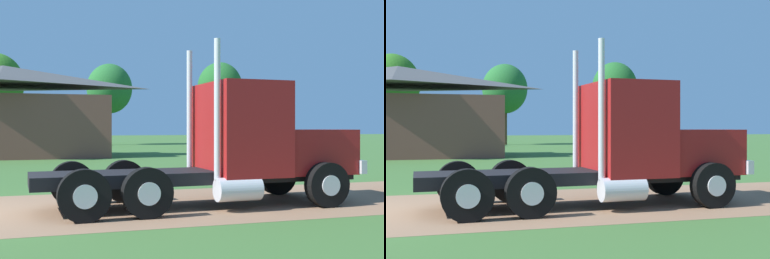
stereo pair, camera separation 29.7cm
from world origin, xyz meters
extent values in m
cube|color=black|center=(4.97, -0.39, 0.71)|extent=(7.55, 1.77, 0.28)
cube|color=maroon|center=(7.79, -0.31, 1.24)|extent=(1.92, 2.08, 1.07)
cube|color=silver|center=(8.77, -0.28, 0.89)|extent=(0.23, 2.22, 0.32)
cube|color=maroon|center=(6.03, -0.36, 1.79)|extent=(1.73, 2.36, 2.17)
cube|color=#2D3D4C|center=(6.88, -0.34, 2.23)|extent=(0.10, 1.93, 0.96)
cylinder|color=silver|center=(5.05, 0.53, 2.23)|extent=(0.14, 0.14, 3.05)
cylinder|color=silver|center=(5.11, -1.31, 2.23)|extent=(0.14, 0.14, 3.05)
cylinder|color=silver|center=(5.56, -1.39, 0.49)|extent=(1.02, 0.55, 0.52)
cylinder|color=black|center=(7.66, 0.84, 0.52)|extent=(1.04, 0.33, 1.03)
cylinder|color=silver|center=(7.66, 1.00, 0.52)|extent=(0.46, 0.05, 0.46)
cylinder|color=black|center=(7.73, -1.47, 0.52)|extent=(1.04, 0.33, 1.03)
cylinder|color=silver|center=(7.73, -1.63, 0.52)|extent=(0.46, 0.05, 0.46)
cylinder|color=black|center=(2.18, 0.68, 0.52)|extent=(1.04, 0.33, 1.03)
cylinder|color=silver|center=(2.18, 0.84, 0.52)|extent=(0.46, 0.05, 0.46)
cylinder|color=black|center=(2.25, -1.63, 0.52)|extent=(1.04, 0.33, 1.03)
cylinder|color=silver|center=(2.26, -1.79, 0.52)|extent=(0.46, 0.05, 0.46)
cylinder|color=black|center=(3.43, 0.72, 0.52)|extent=(1.04, 0.33, 1.03)
cylinder|color=silver|center=(3.43, 0.88, 0.52)|extent=(0.46, 0.05, 0.46)
cylinder|color=black|center=(3.50, -1.59, 0.52)|extent=(1.04, 0.33, 1.03)
cylinder|color=silver|center=(3.50, -1.75, 0.52)|extent=(0.46, 0.05, 0.46)
cube|color=brown|center=(-0.43, 20.93, 1.86)|extent=(12.36, 6.19, 3.73)
pyramid|color=#4D4D4D|center=(-0.43, 20.93, 4.97)|extent=(12.98, 6.50, 1.24)
cylinder|color=#513823|center=(8.87, 40.58, 1.99)|extent=(0.44, 0.44, 3.97)
ellipsoid|color=#26682D|center=(8.87, 40.58, 5.85)|extent=(4.70, 4.70, 5.16)
cylinder|color=#513823|center=(18.14, 32.72, 1.97)|extent=(0.44, 0.44, 3.95)
ellipsoid|color=#236227|center=(18.14, 32.72, 5.64)|extent=(4.24, 4.24, 4.66)
camera|label=1|loc=(1.32, -11.39, 1.84)|focal=46.64mm
camera|label=2|loc=(1.61, -11.47, 1.84)|focal=46.64mm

